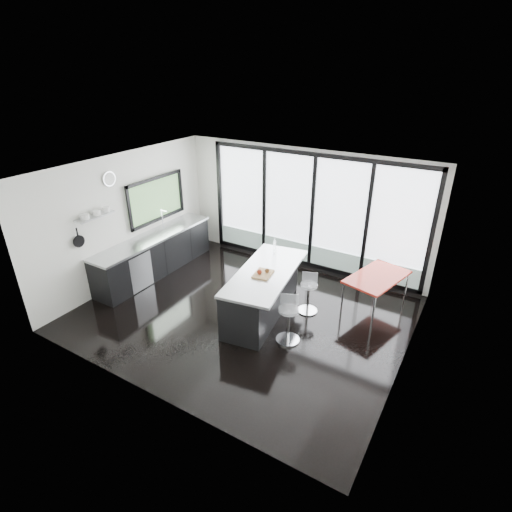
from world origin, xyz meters
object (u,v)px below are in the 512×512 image
Objects in this scene: island at (262,291)px; bar_stool_far at (308,298)px; bar_stool_near at (288,325)px; red_table at (375,292)px.

island is 0.92m from bar_stool_far.
bar_stool_near is 1.08× the size of bar_stool_far.
red_table reaches higher than bar_stool_far.
red_table is (1.00, 1.82, 0.03)m from bar_stool_near.
red_table is (1.83, 1.30, -0.12)m from island.
island is 2.25m from red_table.
red_table is at bearing 17.45° from bar_stool_far.
island is at bearing -144.65° from red_table.
bar_stool_near is 0.49× the size of red_table.
bar_stool_far is at bearing -143.59° from red_table.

